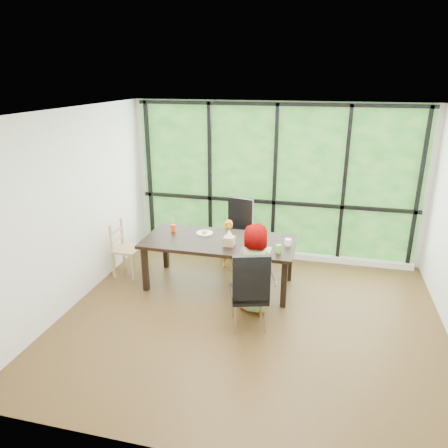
{
  "coord_description": "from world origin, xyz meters",
  "views": [
    {
      "loc": [
        0.83,
        -4.87,
        3.11
      ],
      "look_at": [
        -0.54,
        0.75,
        1.05
      ],
      "focal_mm": 33.94,
      "sensor_mm": 36.0,
      "label": 1
    }
  ],
  "objects": [
    {
      "name": "chair_interior_leather",
      "position": [
        0.01,
        -0.16,
        0.54
      ],
      "size": [
        0.57,
        0.57,
        1.08
      ],
      "primitive_type": "cube",
      "rotation": [
        0.0,
        0.0,
        3.44
      ],
      "color": "black",
      "rests_on": "ground"
    },
    {
      "name": "plate_near",
      "position": [
        -0.06,
        0.65,
        0.76
      ],
      "size": [
        0.21,
        0.21,
        0.01
      ],
      "primitive_type": "cylinder",
      "color": "white",
      "rests_on": "dining_table"
    },
    {
      "name": "straw_pink",
      "position": [
        0.28,
        0.59,
        0.91
      ],
      "size": [
        0.01,
        0.04,
        0.2
      ],
      "primitive_type": "cylinder",
      "rotation": [
        0.14,
        0.0,
        0.0
      ],
      "color": "pink",
      "rests_on": "green_cup"
    },
    {
      "name": "tissue",
      "position": [
        -0.45,
        0.69,
        0.94
      ],
      "size": [
        0.12,
        0.12,
        0.11
      ],
      "primitive_type": "cone",
      "color": "white",
      "rests_on": "tissue_box"
    },
    {
      "name": "plate_far",
      "position": [
        -0.93,
        1.07,
        0.76
      ],
      "size": [
        0.26,
        0.26,
        0.02
      ],
      "primitive_type": "cylinder",
      "color": "white",
      "rests_on": "dining_table"
    },
    {
      "name": "straw_white",
      "position": [
        -1.44,
        1.04,
        0.91
      ],
      "size": [
        0.01,
        0.04,
        0.2
      ],
      "primitive_type": "cylinder",
      "rotation": [
        0.14,
        0.0,
        0.0
      ],
      "color": "white",
      "rests_on": "orange_cup"
    },
    {
      "name": "window_mullions",
      "position": [
        0.0,
        2.19,
        1.35
      ],
      "size": [
        4.8,
        0.06,
        2.65
      ],
      "primitive_type": null,
      "color": "black",
      "rests_on": "back_wall"
    },
    {
      "name": "placemat",
      "position": [
        -0.02,
        0.62,
        0.75
      ],
      "size": [
        0.39,
        0.28,
        0.01
      ],
      "primitive_type": "cube",
      "color": "tan",
      "rests_on": "dining_table"
    },
    {
      "name": "crepe_rolls_near",
      "position": [
        -0.06,
        0.65,
        0.78
      ],
      "size": [
        0.15,
        0.12,
        0.04
      ],
      "primitive_type": null,
      "color": "tan",
      "rests_on": "plate_near"
    },
    {
      "name": "dining_table",
      "position": [
        -0.64,
        0.85,
        0.38
      ],
      "size": [
        2.36,
        1.25,
        0.75
      ],
      "primitive_type": "cube",
      "rotation": [
        0.0,
        0.0,
        0.09
      ],
      "color": "black",
      "rests_on": "ground"
    },
    {
      "name": "crepe_rolls_far",
      "position": [
        -0.93,
        1.07,
        0.78
      ],
      "size": [
        0.1,
        0.12,
        0.04
      ],
      "primitive_type": null,
      "color": "tan",
      "rests_on": "plate_far"
    },
    {
      "name": "ground",
      "position": [
        0.0,
        0.0,
        0.0
      ],
      "size": [
        5.0,
        5.0,
        0.0
      ],
      "primitive_type": "plane",
      "color": "black",
      "rests_on": "ground"
    },
    {
      "name": "chair_window_leather",
      "position": [
        -0.59,
        1.84,
        0.54
      ],
      "size": [
        0.55,
        0.55,
        1.08
      ],
      "primitive_type": "cube",
      "rotation": [
        0.0,
        0.0,
        -0.21
      ],
      "color": "black",
      "rests_on": "ground"
    },
    {
      "name": "child_toddler",
      "position": [
        -0.64,
        1.48,
        0.43
      ],
      "size": [
        0.34,
        0.25,
        0.85
      ],
      "primitive_type": "imported",
      "rotation": [
        0.0,
        0.0,
        -0.16
      ],
      "color": "orange",
      "rests_on": "ground"
    },
    {
      "name": "orange_cup",
      "position": [
        -1.44,
        1.04,
        0.81
      ],
      "size": [
        0.07,
        0.07,
        0.12
      ],
      "primitive_type": "cylinder",
      "color": "#F64905",
      "rests_on": "dining_table"
    },
    {
      "name": "tissue_box",
      "position": [
        -0.45,
        0.69,
        0.82
      ],
      "size": [
        0.15,
        0.15,
        0.13
      ],
      "primitive_type": "cube",
      "color": "tan",
      "rests_on": "dining_table"
    },
    {
      "name": "back_wall",
      "position": [
        0.0,
        2.25,
        1.35
      ],
      "size": [
        5.0,
        0.0,
        5.0
      ],
      "primitive_type": "plane",
      "rotation": [
        1.57,
        0.0,
        0.0
      ],
      "color": "silver",
      "rests_on": "ground"
    },
    {
      "name": "white_mug",
      "position": [
        0.38,
        0.89,
        0.8
      ],
      "size": [
        0.1,
        0.1,
        0.1
      ],
      "primitive_type": "cylinder",
      "color": "white",
      "rests_on": "dining_table"
    },
    {
      "name": "child_older",
      "position": [
        0.03,
        0.27,
        0.63
      ],
      "size": [
        0.7,
        0.56,
        1.26
      ],
      "primitive_type": "imported",
      "rotation": [
        0.0,
        0.0,
        2.86
      ],
      "color": "slate",
      "rests_on": "ground"
    },
    {
      "name": "chair_end_beech",
      "position": [
        -2.17,
        0.85,
        0.45
      ],
      "size": [
        0.41,
        0.43,
        0.9
      ],
      "primitive_type": "cube",
      "rotation": [
        0.0,
        0.0,
        1.56
      ],
      "color": "#A17E55",
      "rests_on": "ground"
    },
    {
      "name": "green_cup",
      "position": [
        0.28,
        0.59,
        0.81
      ],
      "size": [
        0.08,
        0.08,
        0.12
      ],
      "primitive_type": "cylinder",
      "color": "#63C03A",
      "rests_on": "dining_table"
    },
    {
      "name": "foliage_backdrop",
      "position": [
        0.0,
        2.23,
        1.35
      ],
      "size": [
        4.8,
        0.02,
        2.65
      ],
      "primitive_type": "cube",
      "color": "#185017",
      "rests_on": "back_wall"
    },
    {
      "name": "window_sill",
      "position": [
        0.0,
        2.15,
        0.05
      ],
      "size": [
        4.8,
        0.12,
        0.1
      ],
      "primitive_type": "cube",
      "color": "silver",
      "rests_on": "ground"
    }
  ]
}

